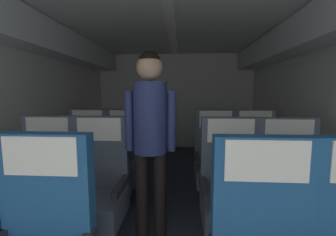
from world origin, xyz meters
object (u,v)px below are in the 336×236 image
at_px(seat_b_right_aisle, 291,195).
at_px(seat_c_right_aisle, 256,162).
at_px(seat_c_left_aisle, 124,160).
at_px(flight_attendant, 150,125).
at_px(seat_c_left_window, 86,159).
at_px(seat_b_right_window, 231,193).
at_px(seat_b_left_window, 44,187).
at_px(seat_b_left_aisle, 97,189).
at_px(seat_c_right_window, 216,162).

bearing_deg(seat_b_right_aisle, seat_c_right_aisle, 89.67).
xyz_separation_m(seat_c_left_aisle, flight_attendant, (0.44, -0.78, 0.55)).
bearing_deg(seat_c_left_window, seat_b_right_window, -27.50).
distance_m(seat_b_left_window, seat_c_left_window, 0.82).
height_order(seat_b_left_aisle, seat_c_left_aisle, same).
relative_size(seat_b_left_aisle, seat_b_right_aisle, 1.00).
distance_m(seat_b_left_window, seat_b_left_aisle, 0.48).
height_order(seat_b_left_window, seat_c_left_aisle, same).
relative_size(seat_b_left_window, seat_b_right_window, 1.00).
bearing_deg(seat_c_right_window, seat_c_right_aisle, 3.19).
xyz_separation_m(seat_b_left_window, seat_c_left_aisle, (0.49, 0.83, 0.00)).
relative_size(seat_c_left_window, seat_c_right_window, 1.00).
bearing_deg(seat_b_left_window, seat_c_right_aisle, 22.05).
bearing_deg(seat_b_left_aisle, seat_c_left_aisle, 89.26).
bearing_deg(seat_b_left_aisle, seat_b_right_window, -0.05).
bearing_deg(seat_c_right_aisle, seat_c_right_window, -176.81).
bearing_deg(seat_b_right_window, seat_c_left_window, 152.50).
distance_m(seat_b_left_aisle, seat_b_right_window, 1.13).
bearing_deg(seat_c_right_aisle, seat_c_left_window, -179.37).
xyz_separation_m(seat_b_left_window, seat_c_left_window, (0.01, 0.82, 0.00)).
height_order(seat_b_left_aisle, flight_attendant, flight_attendant).
height_order(seat_c_left_window, seat_c_right_aisle, same).
bearing_deg(seat_c_left_aisle, seat_c_left_window, -179.21).
bearing_deg(seat_c_right_window, seat_b_left_window, -152.99).
height_order(seat_b_right_aisle, seat_c_right_window, same).
bearing_deg(seat_b_left_window, seat_c_right_window, 27.01).
xyz_separation_m(seat_b_left_aisle, seat_c_left_window, (-0.47, 0.83, 0.00)).
bearing_deg(seat_b_right_window, seat_b_left_window, 179.54).
bearing_deg(seat_b_left_window, seat_b_left_aisle, -1.45).
bearing_deg(seat_c_right_window, seat_b_right_aisle, -60.36).
xyz_separation_m(seat_b_left_window, flight_attendant, (0.93, 0.05, 0.55)).
distance_m(seat_b_left_aisle, seat_c_left_aisle, 0.84).
relative_size(seat_c_left_aisle, flight_attendant, 0.66).
distance_m(seat_c_left_window, seat_c_right_window, 1.60).
distance_m(seat_c_left_aisle, seat_c_right_aisle, 1.60).
bearing_deg(seat_c_right_aisle, flight_attendant, -145.56).
xyz_separation_m(seat_c_right_window, flight_attendant, (-0.67, -0.77, 0.55)).
bearing_deg(seat_c_left_aisle, seat_b_left_window, -120.50).
xyz_separation_m(seat_c_left_window, seat_c_right_aisle, (2.08, 0.02, 0.00)).
height_order(seat_b_left_window, seat_b_right_window, same).
distance_m(seat_b_right_window, seat_c_right_window, 0.83).
relative_size(seat_c_left_aisle, seat_c_right_aisle, 1.00).
height_order(seat_b_left_aisle, seat_b_right_window, same).
xyz_separation_m(seat_b_left_window, seat_b_left_aisle, (0.48, -0.01, 0.00)).
xyz_separation_m(seat_b_left_window, seat_b_right_window, (1.61, -0.01, 0.00)).
bearing_deg(seat_c_left_aisle, flight_attendant, -60.25).
xyz_separation_m(seat_b_left_aisle, seat_c_right_window, (1.13, 0.83, 0.00)).
relative_size(seat_c_left_window, seat_c_right_aisle, 1.00).
xyz_separation_m(seat_b_right_aisle, seat_c_right_window, (-0.48, 0.84, 0.00)).
relative_size(seat_b_left_aisle, seat_c_left_window, 1.00).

